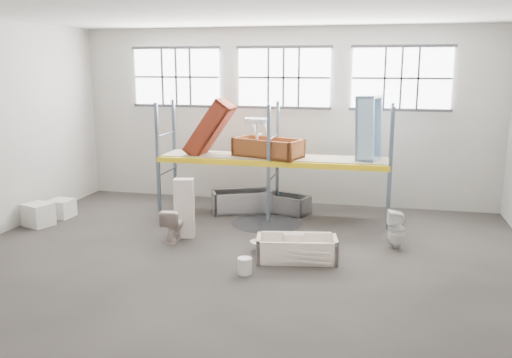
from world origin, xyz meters
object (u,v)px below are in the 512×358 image
(bucket, at_px, (245,266))
(cistern_tall, at_px, (184,208))
(bathtub_beige, at_px, (297,248))
(toilet_white, at_px, (396,229))
(blue_tub_upright, at_px, (369,128))
(toilet_beige, at_px, (173,224))
(carton_near, at_px, (38,215))
(rust_tub_flat, at_px, (268,148))
(steel_tub_right, at_px, (285,204))
(steel_tub_left, at_px, (242,201))

(bucket, bearing_deg, cistern_tall, 135.34)
(bathtub_beige, bearing_deg, bucket, -140.77)
(toilet_white, height_order, blue_tub_upright, blue_tub_upright)
(toilet_beige, height_order, carton_near, toilet_beige)
(cistern_tall, bearing_deg, rust_tub_flat, 43.41)
(bathtub_beige, relative_size, rust_tub_flat, 0.93)
(bathtub_beige, distance_m, toilet_beige, 3.01)
(cistern_tall, relative_size, carton_near, 2.11)
(toilet_beige, distance_m, blue_tub_upright, 5.39)
(toilet_white, xyz_separation_m, rust_tub_flat, (-3.29, 1.93, 1.39))
(steel_tub_right, height_order, rust_tub_flat, rust_tub_flat)
(bathtub_beige, distance_m, steel_tub_right, 3.65)
(rust_tub_flat, bearing_deg, cistern_tall, -123.80)
(toilet_beige, xyz_separation_m, cistern_tall, (0.16, 0.31, 0.31))
(cistern_tall, distance_m, bucket, 2.76)
(toilet_beige, height_order, steel_tub_left, toilet_beige)
(toilet_beige, bearing_deg, steel_tub_right, -126.84)
(blue_tub_upright, bearing_deg, toilet_beige, -147.81)
(steel_tub_right, relative_size, rust_tub_flat, 0.75)
(toilet_white, distance_m, blue_tub_upright, 2.92)
(rust_tub_flat, xyz_separation_m, carton_near, (-5.41, -2.23, -1.54))
(cistern_tall, relative_size, rust_tub_flat, 0.78)
(toilet_white, relative_size, blue_tub_upright, 0.52)
(toilet_white, height_order, steel_tub_right, toilet_white)
(rust_tub_flat, xyz_separation_m, blue_tub_upright, (2.56, 0.10, 0.57))
(cistern_tall, xyz_separation_m, bucket, (1.93, -1.91, -0.53))
(steel_tub_left, bearing_deg, blue_tub_upright, -1.21)
(steel_tub_right, bearing_deg, carton_near, -155.81)
(toilet_beige, bearing_deg, blue_tub_upright, -149.61)
(toilet_white, distance_m, carton_near, 8.71)
(steel_tub_right, bearing_deg, toilet_white, -38.48)
(rust_tub_flat, height_order, blue_tub_upright, blue_tub_upright)
(blue_tub_upright, distance_m, carton_near, 8.57)
(toilet_beige, relative_size, cistern_tall, 0.55)
(bathtub_beige, height_order, carton_near, carton_near)
(steel_tub_right, bearing_deg, bathtub_beige, -76.03)
(toilet_beige, bearing_deg, rust_tub_flat, -124.81)
(carton_near, bearing_deg, bathtub_beige, -7.91)
(steel_tub_left, relative_size, blue_tub_upright, 0.98)
(bathtub_beige, bearing_deg, blue_tub_upright, 58.32)
(toilet_beige, distance_m, bucket, 2.64)
(toilet_white, xyz_separation_m, blue_tub_upright, (-0.73, 2.02, 1.97))
(steel_tub_left, relative_size, rust_tub_flat, 0.90)
(cistern_tall, xyz_separation_m, steel_tub_left, (0.76, 2.42, -0.40))
(bucket, bearing_deg, rust_tub_flat, 95.75)
(rust_tub_flat, xyz_separation_m, bucket, (0.42, -4.16, -1.66))
(cistern_tall, distance_m, steel_tub_right, 3.28)
(carton_near, bearing_deg, bucket, -18.31)
(toilet_white, distance_m, rust_tub_flat, 4.06)
(toilet_white, relative_size, bucket, 2.66)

